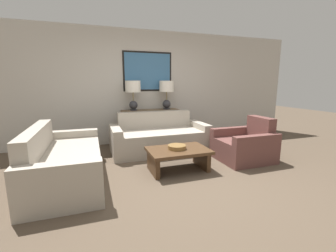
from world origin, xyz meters
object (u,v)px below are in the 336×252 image
(console_table, at_px, (151,127))
(decorative_bowl, at_px, (177,147))
(couch_by_side, at_px, (64,162))
(couch_by_back_wall, at_px, (159,138))
(armchair_near_back_wall, at_px, (245,146))
(table_lamp_right, at_px, (167,90))
(table_lamp_left, at_px, (133,91))
(coffee_table, at_px, (178,155))

(console_table, distance_m, decorative_bowl, 1.83)
(couch_by_side, bearing_deg, couch_by_back_wall, 29.11)
(armchair_near_back_wall, bearing_deg, table_lamp_right, 118.83)
(table_lamp_left, distance_m, armchair_near_back_wall, 2.68)
(couch_by_side, bearing_deg, console_table, 43.73)
(couch_by_side, distance_m, armchair_near_back_wall, 3.12)
(console_table, relative_size, couch_by_side, 0.68)
(couch_by_back_wall, xyz_separation_m, couch_by_side, (-1.75, -0.97, 0.00))
(table_lamp_right, xyz_separation_m, decorative_bowl, (-0.44, -1.83, -0.86))
(decorative_bowl, xyz_separation_m, armchair_near_back_wall, (1.40, 0.07, -0.13))
(console_table, xyz_separation_m, decorative_bowl, (-0.03, -1.83, -0.01))
(console_table, distance_m, table_lamp_right, 0.95)
(table_lamp_right, height_order, couch_by_back_wall, table_lamp_right)
(table_lamp_left, relative_size, decorative_bowl, 2.27)
(armchair_near_back_wall, bearing_deg, couch_by_side, 178.56)
(table_lamp_left, xyz_separation_m, couch_by_back_wall, (0.40, -0.70, -0.98))
(console_table, xyz_separation_m, table_lamp_right, (0.40, 0.00, 0.86))
(console_table, relative_size, decorative_bowl, 4.56)
(coffee_table, relative_size, armchair_near_back_wall, 1.07)
(console_table, distance_m, coffee_table, 1.84)
(console_table, bearing_deg, coffee_table, -90.43)
(table_lamp_right, bearing_deg, decorative_bowl, -103.49)
(couch_by_side, relative_size, coffee_table, 2.01)
(couch_by_back_wall, height_order, coffee_table, couch_by_back_wall)
(table_lamp_left, relative_size, armchair_near_back_wall, 0.73)
(couch_by_back_wall, bearing_deg, table_lamp_left, 119.96)
(couch_by_back_wall, distance_m, decorative_bowl, 1.13)
(coffee_table, xyz_separation_m, armchair_near_back_wall, (1.38, 0.08, 0.01))
(couch_by_back_wall, bearing_deg, couch_by_side, -150.89)
(console_table, bearing_deg, couch_by_side, -136.27)
(coffee_table, bearing_deg, couch_by_back_wall, 89.31)
(console_table, relative_size, table_lamp_left, 2.01)
(coffee_table, height_order, armchair_near_back_wall, armchair_near_back_wall)
(table_lamp_left, distance_m, decorative_bowl, 2.05)
(console_table, distance_m, armchair_near_back_wall, 2.23)
(table_lamp_left, relative_size, couch_by_side, 0.34)
(console_table, height_order, table_lamp_left, table_lamp_left)
(decorative_bowl, bearing_deg, couch_by_side, 174.93)
(table_lamp_right, relative_size, couch_by_back_wall, 0.34)
(table_lamp_right, distance_m, couch_by_back_wall, 1.27)
(couch_by_back_wall, bearing_deg, decorative_bowl, -91.77)
(decorative_bowl, height_order, armchair_near_back_wall, armchair_near_back_wall)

